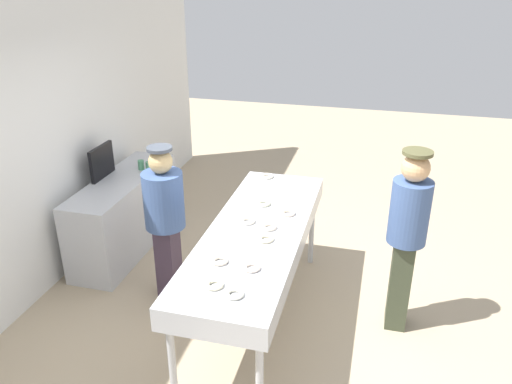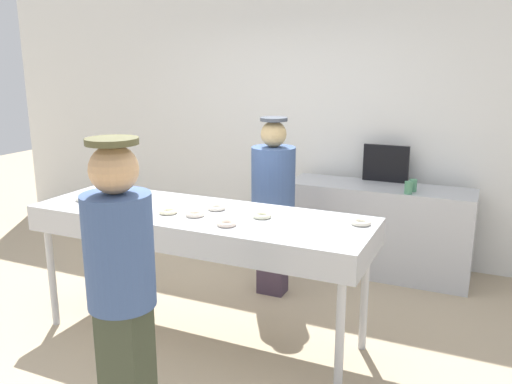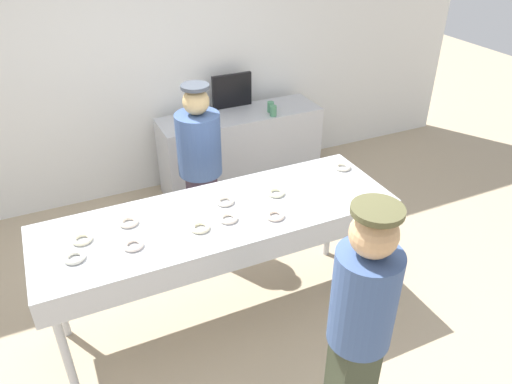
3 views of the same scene
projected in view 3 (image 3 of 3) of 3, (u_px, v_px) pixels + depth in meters
name	position (u px, v px, depth m)	size (l,w,h in m)	color
ground_plane	(224.00, 315.00, 3.92)	(16.00, 16.00, 0.00)	tan
back_wall	(133.00, 40.00, 4.79)	(8.00, 0.12, 3.30)	white
fryer_conveyor	(219.00, 224.00, 3.45)	(2.51, 0.81, 0.99)	#B7BABF
sugar_donut_0	(276.00, 192.00, 3.60)	(0.13, 0.13, 0.03)	#EDECC5
sugar_donut_1	(133.00, 245.00, 3.07)	(0.13, 0.13, 0.03)	white
sugar_donut_2	(200.00, 227.00, 3.23)	(0.13, 0.13, 0.03)	#FCEFC4
sugar_donut_3	(82.00, 239.00, 3.12)	(0.13, 0.13, 0.03)	#F4ECC7
sugar_donut_4	(275.00, 215.00, 3.35)	(0.13, 0.13, 0.03)	#FEE3CA
sugar_donut_5	(129.00, 222.00, 3.28)	(0.13, 0.13, 0.03)	#F3E2CB
sugar_donut_6	(343.00, 167.00, 3.93)	(0.13, 0.13, 0.03)	white
sugar_donut_7	(75.00, 257.00, 2.96)	(0.13, 0.13, 0.03)	white
sugar_donut_8	(225.00, 201.00, 3.50)	(0.13, 0.13, 0.03)	silver
sugar_donut_9	(228.00, 218.00, 3.32)	(0.13, 0.13, 0.03)	#F8E6CE
worker_baker	(200.00, 159.00, 4.23)	(0.38, 0.38, 1.58)	#3D2F40
customer_waiting	(360.00, 325.00, 2.54)	(0.33, 0.33, 1.70)	#383F2D
prep_counter	(241.00, 151.00, 5.42)	(1.75, 0.53, 0.88)	#B7BABF
paper_cup_0	(273.00, 111.00, 5.10)	(0.07, 0.07, 0.11)	#4C8C66
paper_cup_1	(271.00, 107.00, 5.20)	(0.07, 0.07, 0.11)	#4C8C66
menu_display	(232.00, 91.00, 5.26)	(0.44, 0.04, 0.36)	black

